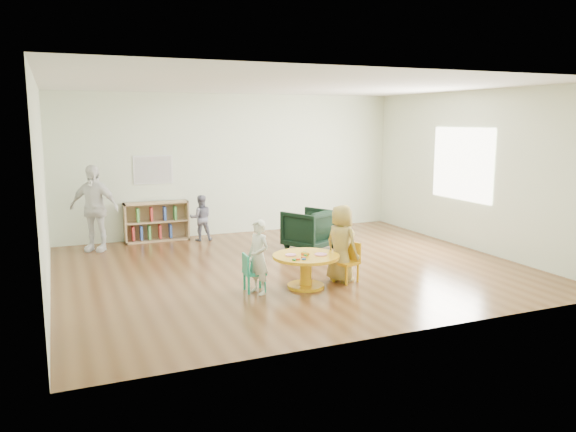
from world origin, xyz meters
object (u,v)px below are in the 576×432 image
at_px(activity_table, 306,265).
at_px(armchair, 309,229).
at_px(bookshelf, 156,222).
at_px(toddler, 201,218).
at_px(child_right, 341,244).
at_px(kid_chair_right, 348,261).
at_px(kid_chair_left, 252,271).
at_px(adult_caretaker, 94,208).
at_px(child_left, 258,257).

bearing_deg(activity_table, armchair, 64.03).
relative_size(bookshelf, toddler, 1.36).
bearing_deg(child_right, toddler, -2.96).
distance_m(kid_chair_right, bookshelf, 4.38).
distance_m(kid_chair_left, adult_caretaker, 3.82).
relative_size(bookshelf, child_right, 1.08).
xyz_separation_m(armchair, child_left, (-1.73, -2.14, 0.14)).
bearing_deg(child_right, bookshelf, 5.75).
distance_m(activity_table, kid_chair_left, 0.76).
xyz_separation_m(kid_chair_left, kid_chair_right, (1.42, -0.08, 0.03)).
height_order(bookshelf, child_left, child_left).
relative_size(activity_table, adult_caretaker, 0.60).
bearing_deg(toddler, child_right, 117.31).
height_order(kid_chair_left, bookshelf, bookshelf).
height_order(bookshelf, armchair, bookshelf).
distance_m(child_right, toddler, 3.68).
distance_m(kid_chair_right, child_right, 0.27).
relative_size(activity_table, kid_chair_right, 1.61).
bearing_deg(armchair, bookshelf, -63.24).
bearing_deg(child_left, activity_table, 69.08).
relative_size(armchair, toddler, 0.89).
bearing_deg(armchair, child_right, 50.32).
height_order(activity_table, adult_caretaker, adult_caretaker).
height_order(kid_chair_right, adult_caretaker, adult_caretaker).
bearing_deg(child_left, toddler, 157.51).
height_order(armchair, child_left, child_left).
xyz_separation_m(kid_chair_left, child_right, (1.34, -0.03, 0.28)).
height_order(kid_chair_left, child_right, child_right).
height_order(activity_table, child_left, child_left).
bearing_deg(adult_caretaker, kid_chair_left, -30.78).
height_order(activity_table, child_right, child_right).
bearing_deg(armchair, toddler, -68.53).
xyz_separation_m(kid_chair_right, child_right, (-0.08, 0.05, 0.25)).
xyz_separation_m(child_right, adult_caretaker, (-3.10, 3.39, 0.21)).
distance_m(child_left, child_right, 1.28).
height_order(activity_table, armchair, armchair).
xyz_separation_m(kid_chair_left, child_left, (0.06, -0.11, 0.22)).
xyz_separation_m(activity_table, child_left, (-0.69, 0.00, 0.18)).
bearing_deg(adult_caretaker, child_right, -16.02).
bearing_deg(kid_chair_left, activity_table, 85.23).
xyz_separation_m(armchair, adult_caretaker, (-3.56, 1.32, 0.41)).
relative_size(kid_chair_right, bookshelf, 0.48).
bearing_deg(activity_table, child_left, 179.83).
xyz_separation_m(activity_table, armchair, (1.04, 2.14, 0.04)).
distance_m(kid_chair_left, toddler, 3.47).
distance_m(activity_table, toddler, 3.62).
height_order(kid_chair_left, toddler, toddler).
xyz_separation_m(kid_chair_right, child_left, (-1.36, -0.03, 0.19)).
bearing_deg(child_right, activity_table, 75.84).
bearing_deg(toddler, kid_chair_left, 95.99).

